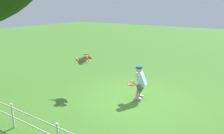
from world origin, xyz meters
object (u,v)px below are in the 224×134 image
object	(u,v)px
dog	(84,61)
frisbee_flying	(86,54)
frisbee_held	(131,85)
person	(140,82)

from	to	relation	value
dog	frisbee_flying	world-z (taller)	frisbee_flying
frisbee_flying	dog	bearing A→B (deg)	-0.89
dog	frisbee_held	world-z (taller)	dog
person	frisbee_held	world-z (taller)	person
person	frisbee_held	size ratio (longest dim) A/B	5.21
person	frisbee_held	bearing A→B (deg)	38.35
person	dog	bearing A→B (deg)	3.03
dog	person	bearing A→B (deg)	15.94
person	frisbee_flying	size ratio (longest dim) A/B	4.86
frisbee_flying	frisbee_held	bearing A→B (deg)	-170.39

